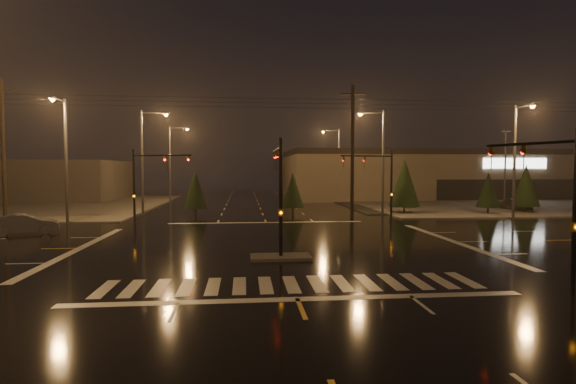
# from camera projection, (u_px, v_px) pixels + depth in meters

# --- Properties ---
(ground) EXTENTS (140.00, 140.00, 0.00)m
(ground) POSITION_uv_depth(u_px,v_px,m) (275.00, 245.00, 26.31)
(ground) COLOR black
(ground) RESTS_ON ground
(sidewalk_ne) EXTENTS (36.00, 36.00, 0.12)m
(sidewalk_ne) POSITION_uv_depth(u_px,v_px,m) (487.00, 202.00, 59.04)
(sidewalk_ne) COLOR #42403B
(sidewalk_ne) RESTS_ON ground
(sidewalk_nw) EXTENTS (36.00, 36.00, 0.12)m
(sidewalk_nw) POSITION_uv_depth(u_px,v_px,m) (6.00, 206.00, 53.20)
(sidewalk_nw) COLOR #42403B
(sidewalk_nw) RESTS_ON ground
(median_island) EXTENTS (3.00, 1.60, 0.15)m
(median_island) POSITION_uv_depth(u_px,v_px,m) (281.00, 257.00, 22.33)
(median_island) COLOR #42403B
(median_island) RESTS_ON ground
(crosswalk) EXTENTS (15.00, 2.60, 0.01)m
(crosswalk) POSITION_uv_depth(u_px,v_px,m) (291.00, 284.00, 17.36)
(crosswalk) COLOR beige
(crosswalk) RESTS_ON ground
(stop_bar_near) EXTENTS (16.00, 0.50, 0.01)m
(stop_bar_near) POSITION_uv_depth(u_px,v_px,m) (297.00, 299.00, 15.37)
(stop_bar_near) COLOR beige
(stop_bar_near) RESTS_ON ground
(stop_bar_far) EXTENTS (16.00, 0.50, 0.01)m
(stop_bar_far) POSITION_uv_depth(u_px,v_px,m) (266.00, 222.00, 37.24)
(stop_bar_far) COLOR beige
(stop_bar_far) RESTS_ON ground
(parking_lot) EXTENTS (50.00, 24.00, 0.08)m
(parking_lot) POSITION_uv_depth(u_px,v_px,m) (532.00, 203.00, 57.54)
(parking_lot) COLOR black
(parking_lot) RESTS_ON ground
(retail_building) EXTENTS (60.20, 28.30, 7.20)m
(retail_building) POSITION_uv_depth(u_px,v_px,m) (464.00, 172.00, 75.22)
(retail_building) COLOR brown
(retail_building) RESTS_ON ground
(commercial_block) EXTENTS (30.00, 18.00, 5.60)m
(commercial_block) POSITION_uv_depth(u_px,v_px,m) (12.00, 180.00, 64.50)
(commercial_block) COLOR #433D3B
(commercial_block) RESTS_ON ground
(signal_mast_median) EXTENTS (0.25, 4.59, 6.00)m
(signal_mast_median) POSITION_uv_depth(u_px,v_px,m) (279.00, 183.00, 23.06)
(signal_mast_median) COLOR black
(signal_mast_median) RESTS_ON ground
(signal_mast_ne) EXTENTS (4.84, 1.86, 6.00)m
(signal_mast_ne) POSITION_uv_depth(u_px,v_px,m) (381.00, 177.00, 37.10)
(signal_mast_ne) COLOR black
(signal_mast_ne) RESTS_ON ground
(signal_mast_nw) EXTENTS (4.84, 1.86, 6.00)m
(signal_mast_nw) POSITION_uv_depth(u_px,v_px,m) (146.00, 177.00, 35.26)
(signal_mast_nw) COLOR black
(signal_mast_nw) RESTS_ON ground
(signal_mast_se) EXTENTS (1.55, 3.87, 6.00)m
(signal_mast_se) POSITION_uv_depth(u_px,v_px,m) (555.00, 188.00, 17.42)
(signal_mast_se) COLOR black
(signal_mast_se) RESTS_ON ground
(streetlight_1) EXTENTS (2.77, 0.32, 10.00)m
(streetlight_1) POSITION_uv_depth(u_px,v_px,m) (145.00, 155.00, 42.80)
(streetlight_1) COLOR #38383A
(streetlight_1) RESTS_ON ground
(streetlight_2) EXTENTS (2.77, 0.32, 10.00)m
(streetlight_2) POSITION_uv_depth(u_px,v_px,m) (172.00, 158.00, 58.71)
(streetlight_2) COLOR #38383A
(streetlight_2) RESTS_ON ground
(streetlight_3) EXTENTS (2.77, 0.32, 10.00)m
(streetlight_3) POSITION_uv_depth(u_px,v_px,m) (380.00, 155.00, 42.99)
(streetlight_3) COLOR #38383A
(streetlight_3) RESTS_ON ground
(streetlight_4) EXTENTS (2.77, 0.32, 10.00)m
(streetlight_4) POSITION_uv_depth(u_px,v_px,m) (337.00, 159.00, 62.87)
(streetlight_4) COLOR #38383A
(streetlight_4) RESTS_ON ground
(streetlight_5) EXTENTS (0.32, 2.77, 10.00)m
(streetlight_5) POSITION_uv_depth(u_px,v_px,m) (64.00, 152.00, 35.56)
(streetlight_5) COLOR #38383A
(streetlight_5) RESTS_ON ground
(streetlight_6) EXTENTS (0.32, 2.77, 10.00)m
(streetlight_6) POSITION_uv_depth(u_px,v_px,m) (517.00, 153.00, 39.26)
(streetlight_6) COLOR #38383A
(streetlight_6) RESTS_ON ground
(utility_pole_0) EXTENTS (2.20, 0.32, 12.00)m
(utility_pole_0) POSITION_uv_depth(u_px,v_px,m) (3.00, 149.00, 37.76)
(utility_pole_0) COLOR black
(utility_pole_0) RESTS_ON ground
(utility_pole_1) EXTENTS (2.20, 0.32, 12.00)m
(utility_pole_1) POSITION_uv_depth(u_px,v_px,m) (352.00, 150.00, 40.68)
(utility_pole_1) COLOR black
(utility_pole_1) RESTS_ON ground
(conifer_0) EXTENTS (3.04, 3.04, 5.45)m
(conifer_0) POSITION_uv_depth(u_px,v_px,m) (404.00, 183.00, 44.51)
(conifer_0) COLOR black
(conifer_0) RESTS_ON ground
(conifer_1) EXTENTS (2.19, 2.19, 4.12)m
(conifer_1) POSITION_uv_depth(u_px,v_px,m) (488.00, 190.00, 43.88)
(conifer_1) COLOR black
(conifer_1) RESTS_ON ground
(conifer_2) EXTENTS (2.68, 2.68, 4.89)m
(conifer_2) POSITION_uv_depth(u_px,v_px,m) (526.00, 185.00, 45.21)
(conifer_2) COLOR black
(conifer_2) RESTS_ON ground
(conifer_3) EXTENTS (2.28, 2.28, 4.27)m
(conifer_3) POSITION_uv_depth(u_px,v_px,m) (195.00, 190.00, 42.62)
(conifer_3) COLOR black
(conifer_3) RESTS_ON ground
(conifer_4) EXTENTS (2.18, 2.18, 4.11)m
(conifer_4) POSITION_uv_depth(u_px,v_px,m) (293.00, 190.00, 43.59)
(conifer_4) COLOR black
(conifer_4) RESTS_ON ground
(car_parked) EXTENTS (2.32, 4.06, 1.30)m
(car_parked) POSITION_uv_depth(u_px,v_px,m) (515.00, 204.00, 48.13)
(car_parked) COLOR black
(car_parked) RESTS_ON ground
(car_crossing) EXTENTS (4.48, 3.00, 1.39)m
(car_crossing) POSITION_uv_depth(u_px,v_px,m) (25.00, 224.00, 30.44)
(car_crossing) COLOR slate
(car_crossing) RESTS_ON ground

